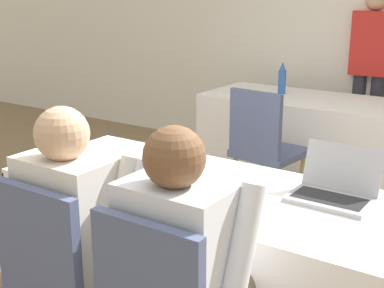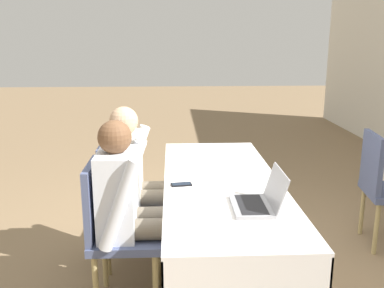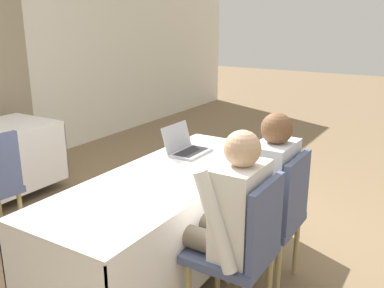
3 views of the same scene
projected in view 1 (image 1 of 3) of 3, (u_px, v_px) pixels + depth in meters
The scene contains 11 objects.
conference_table_near at pixel (216, 222), 2.45m from camera, with size 2.03×0.76×0.72m.
conference_table_far at pixel (326, 121), 4.33m from camera, with size 2.03×0.76×0.72m.
laptop at pixel (333, 190), 2.25m from camera, with size 0.34×0.28×0.22m.
cell_phone at pixel (200, 210), 2.13m from camera, with size 0.08×0.14×0.01m.
paper_beside_laptop at pixel (187, 187), 2.40m from camera, with size 0.31×0.36×0.00m.
water_bottle at pixel (282, 79), 4.51m from camera, with size 0.06×0.06×0.28m.
chair_near_left at pixel (67, 278), 2.04m from camera, with size 0.44×0.44×0.92m.
chair_far_spare at pixel (264, 145), 3.78m from camera, with size 0.49×0.49×0.92m.
person_checkered_shirt at pixel (84, 230), 2.08m from camera, with size 0.50×0.52×1.18m.
person_white_shirt at pixel (189, 266), 1.82m from camera, with size 0.50×0.52×1.18m.
person_red_shirt at pixel (370, 68), 4.70m from camera, with size 0.35×0.21×1.59m.
Camera 1 is at (1.17, -1.93, 1.58)m, focal length 50.00 mm.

